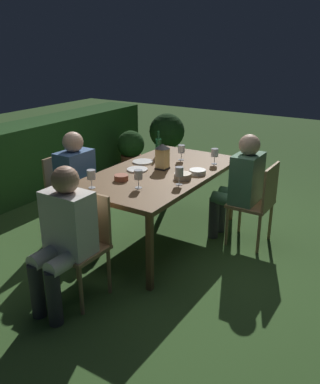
% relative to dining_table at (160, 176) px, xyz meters
% --- Properties ---
extents(ground_plane, '(16.00, 16.00, 0.00)m').
position_rel_dining_table_xyz_m(ground_plane, '(0.00, 0.00, -0.71)').
color(ground_plane, '#385B28').
extents(dining_table, '(1.86, 1.02, 0.76)m').
position_rel_dining_table_xyz_m(dining_table, '(0.00, 0.00, 0.00)').
color(dining_table, brown).
rests_on(dining_table, ground).
extents(chair_side_right_a, '(0.42, 0.40, 0.87)m').
position_rel_dining_table_xyz_m(chair_side_right_a, '(-0.42, 0.90, -0.22)').
color(chair_side_right_a, '#9E7A51').
rests_on(chair_side_right_a, ground).
extents(person_in_blue, '(0.38, 0.47, 1.15)m').
position_rel_dining_table_xyz_m(person_in_blue, '(-0.42, 0.71, -0.07)').
color(person_in_blue, '#426699').
rests_on(person_in_blue, ground).
extents(chair_side_left_b, '(0.42, 0.40, 0.87)m').
position_rel_dining_table_xyz_m(chair_side_left_b, '(0.42, -0.90, -0.22)').
color(chair_side_left_b, '#9E7A51').
rests_on(chair_side_left_b, ground).
extents(person_in_green, '(0.38, 0.47, 1.15)m').
position_rel_dining_table_xyz_m(person_in_green, '(0.42, -0.71, -0.07)').
color(person_in_green, '#4C7A5B').
rests_on(person_in_green, ground).
extents(chair_head_near, '(0.40, 0.42, 0.87)m').
position_rel_dining_table_xyz_m(chair_head_near, '(-1.18, 0.00, -0.22)').
color(chair_head_near, '#9E7A51').
rests_on(chair_head_near, ground).
extents(person_in_cream, '(0.48, 0.38, 1.15)m').
position_rel_dining_table_xyz_m(person_in_cream, '(-1.37, 0.00, -0.07)').
color(person_in_cream, white).
rests_on(person_in_cream, ground).
extents(lantern_centerpiece, '(0.15, 0.15, 0.27)m').
position_rel_dining_table_xyz_m(lantern_centerpiece, '(0.08, 0.02, 0.20)').
color(lantern_centerpiece, black).
rests_on(lantern_centerpiece, dining_table).
extents(green_bottle_on_table, '(0.07, 0.07, 0.29)m').
position_rel_dining_table_xyz_m(green_bottle_on_table, '(0.47, 0.31, 0.16)').
color(green_bottle_on_table, '#144723').
rests_on(green_bottle_on_table, dining_table).
extents(wine_glass_a, '(0.08, 0.08, 0.17)m').
position_rel_dining_table_xyz_m(wine_glass_a, '(0.52, -0.36, 0.17)').
color(wine_glass_a, silver).
rests_on(wine_glass_a, dining_table).
extents(wine_glass_b, '(0.08, 0.08, 0.17)m').
position_rel_dining_table_xyz_m(wine_glass_b, '(-0.25, -0.37, 0.17)').
color(wine_glass_b, silver).
rests_on(wine_glass_b, dining_table).
extents(wine_glass_c, '(0.08, 0.08, 0.17)m').
position_rel_dining_table_xyz_m(wine_glass_c, '(-0.52, -0.10, 0.17)').
color(wine_glass_c, silver).
rests_on(wine_glass_c, dining_table).
extents(wine_glass_d, '(0.08, 0.08, 0.17)m').
position_rel_dining_table_xyz_m(wine_glass_d, '(0.47, 0.02, 0.17)').
color(wine_glass_d, silver).
rests_on(wine_glass_d, dining_table).
extents(wine_glass_e, '(0.08, 0.08, 0.17)m').
position_rel_dining_table_xyz_m(wine_glass_e, '(-0.75, 0.25, 0.17)').
color(wine_glass_e, silver).
rests_on(wine_glass_e, dining_table).
extents(plate_a, '(0.21, 0.21, 0.01)m').
position_rel_dining_table_xyz_m(plate_a, '(-0.10, 0.21, 0.06)').
color(plate_a, white).
rests_on(plate_a, dining_table).
extents(plate_b, '(0.22, 0.22, 0.01)m').
position_rel_dining_table_xyz_m(plate_b, '(0.16, 0.32, 0.06)').
color(plate_b, silver).
rests_on(plate_b, dining_table).
extents(bowl_olives, '(0.17, 0.17, 0.05)m').
position_rel_dining_table_xyz_m(bowl_olives, '(0.12, -0.37, 0.08)').
color(bowl_olives, silver).
rests_on(bowl_olives, dining_table).
extents(bowl_bread, '(0.17, 0.17, 0.06)m').
position_rel_dining_table_xyz_m(bowl_bread, '(-0.09, -0.32, 0.08)').
color(bowl_bread, '#BCAD8E').
rests_on(bowl_bread, dining_table).
extents(bowl_salad, '(0.13, 0.13, 0.05)m').
position_rel_dining_table_xyz_m(bowl_salad, '(-0.44, 0.16, 0.08)').
color(bowl_salad, '#9E5138').
rests_on(bowl_salad, dining_table).
extents(hedge_backdrop, '(4.84, 0.60, 0.96)m').
position_rel_dining_table_xyz_m(hedge_backdrop, '(0.00, 2.28, -0.23)').
color(hedge_backdrop, '#234C1E').
rests_on(hedge_backdrop, ground).
extents(potted_plant_by_hedge, '(0.43, 0.43, 0.67)m').
position_rel_dining_table_xyz_m(potted_plant_by_hedge, '(1.72, 1.63, -0.34)').
color(potted_plant_by_hedge, '#9E5133').
rests_on(potted_plant_by_hedge, ground).
extents(potted_plant_corner, '(0.60, 0.60, 0.85)m').
position_rel_dining_table_xyz_m(potted_plant_corner, '(2.47, 1.42, -0.19)').
color(potted_plant_corner, brown).
rests_on(potted_plant_corner, ground).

